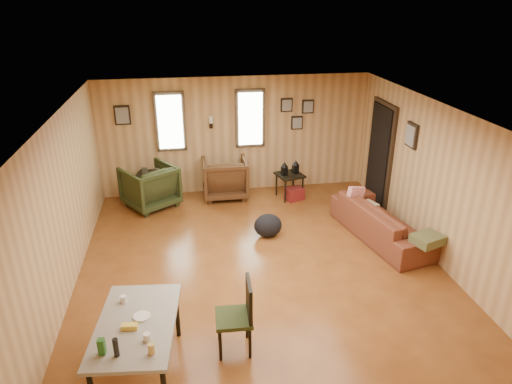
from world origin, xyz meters
TOP-DOWN VIEW (x-y plane):
  - room at (0.17, 0.27)m, footprint 5.54×6.04m
  - sofa at (2.21, 0.49)m, footprint 1.04×2.20m
  - recliner_brown at (-0.28, 2.68)m, footprint 0.89×0.84m
  - recliner_green at (-1.77, 2.43)m, footprint 1.21×1.20m
  - end_table at (-1.73, 2.54)m, footprint 0.71×0.67m
  - side_table at (1.02, 2.40)m, footprint 0.61×0.61m
  - cooler at (1.10, 2.27)m, footprint 0.42×0.35m
  - backpack at (0.28, 0.84)m, footprint 0.54×0.45m
  - sofa_pillows at (2.20, 0.19)m, footprint 1.04×1.87m
  - dining_table at (-1.68, -2.01)m, footprint 0.96×1.44m
  - dining_chair at (-0.55, -1.79)m, footprint 0.44×0.44m

SIDE VIEW (x-z plane):
  - cooler at x=1.10m, z-range 0.00..0.25m
  - backpack at x=0.28m, z-range 0.00..0.42m
  - sofa at x=2.21m, z-range 0.00..0.83m
  - end_table at x=-1.73m, z-range 0.05..0.81m
  - recliner_brown at x=-0.28m, z-range 0.00..0.91m
  - recliner_green at x=-1.77m, z-range 0.00..0.92m
  - sofa_pillows at x=2.20m, z-range 0.32..0.70m
  - dining_chair at x=-0.55m, z-range 0.06..0.98m
  - side_table at x=1.02m, z-range 0.14..0.93m
  - dining_table at x=-1.68m, z-range 0.19..1.08m
  - room at x=0.17m, z-range -0.02..2.43m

